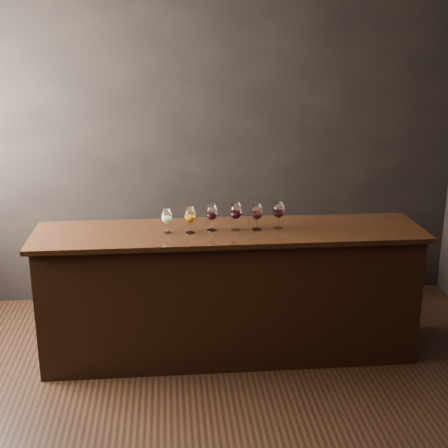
{
  "coord_description": "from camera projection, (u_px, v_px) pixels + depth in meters",
  "views": [
    {
      "loc": [
        -0.19,
        -3.39,
        2.48
      ],
      "look_at": [
        0.21,
        1.06,
        1.09
      ],
      "focal_mm": 50.0,
      "sensor_mm": 36.0,
      "label": 1
    }
  ],
  "objects": [
    {
      "name": "room_shell",
      "position": [
        161.0,
        154.0,
        3.53
      ],
      "size": [
        5.02,
        4.52,
        2.81
      ],
      "color": "black",
      "rests_on": "ground"
    },
    {
      "name": "glass_white",
      "position": [
        167.0,
        217.0,
        4.6
      ],
      "size": [
        0.08,
        0.08,
        0.18
      ],
      "color": "white",
      "rests_on": "bar_top"
    },
    {
      "name": "glass_red_b",
      "position": [
        236.0,
        212.0,
        4.66
      ],
      "size": [
        0.09,
        0.09,
        0.21
      ],
      "color": "white",
      "rests_on": "bar_top"
    },
    {
      "name": "ground",
      "position": [
        206.0,
        436.0,
        3.98
      ],
      "size": [
        5.0,
        5.0,
        0.0
      ],
      "primitive_type": "plane",
      "color": "black",
      "rests_on": "ground"
    },
    {
      "name": "glass_red_c",
      "position": [
        257.0,
        213.0,
        4.67
      ],
      "size": [
        0.08,
        0.08,
        0.2
      ],
      "color": "white",
      "rests_on": "bar_top"
    },
    {
      "name": "bar_counter",
      "position": [
        229.0,
        296.0,
        4.86
      ],
      "size": [
        2.85,
        0.62,
        1.0
      ],
      "primitive_type": "cube",
      "rotation": [
        0.0,
        0.0,
        0.0
      ],
      "color": "black",
      "rests_on": "ground"
    },
    {
      "name": "bar_top",
      "position": [
        229.0,
        233.0,
        4.7
      ],
      "size": [
        2.95,
        0.68,
        0.04
      ],
      "primitive_type": "cube",
      "rotation": [
        0.0,
        0.0,
        0.0
      ],
      "color": "black",
      "rests_on": "bar_counter"
    },
    {
      "name": "glass_red_d",
      "position": [
        279.0,
        211.0,
        4.71
      ],
      "size": [
        0.09,
        0.09,
        0.2
      ],
      "color": "white",
      "rests_on": "bar_top"
    },
    {
      "name": "glass_red_a",
      "position": [
        212.0,
        213.0,
        4.66
      ],
      "size": [
        0.09,
        0.09,
        0.2
      ],
      "color": "white",
      "rests_on": "bar_top"
    },
    {
      "name": "glass_amber",
      "position": [
        190.0,
        216.0,
        4.6
      ],
      "size": [
        0.08,
        0.08,
        0.19
      ],
      "color": "white",
      "rests_on": "bar_top"
    },
    {
      "name": "back_bar_shelf",
      "position": [
        167.0,
        265.0,
        5.78
      ],
      "size": [
        2.19,
        0.4,
        0.79
      ],
      "primitive_type": "cube",
      "color": "black",
      "rests_on": "ground"
    }
  ]
}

